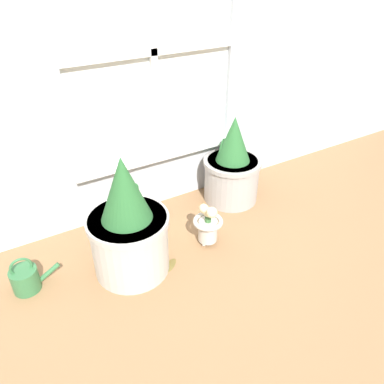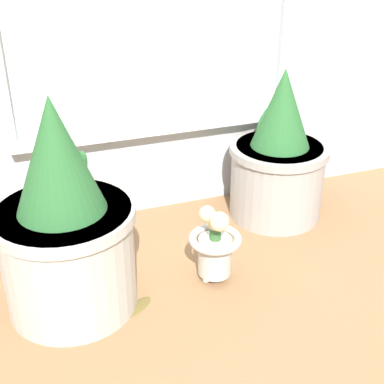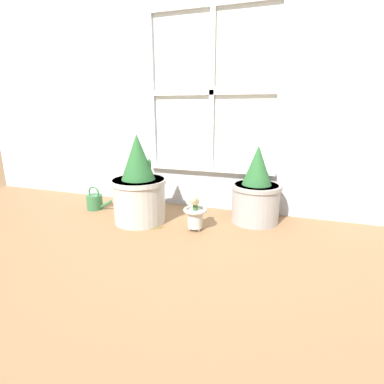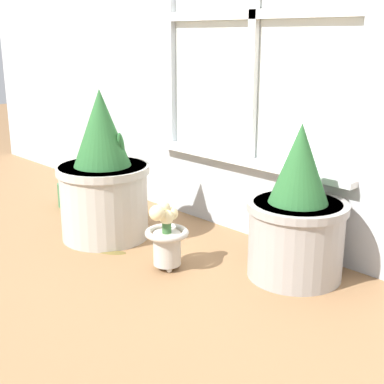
{
  "view_description": "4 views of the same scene",
  "coord_description": "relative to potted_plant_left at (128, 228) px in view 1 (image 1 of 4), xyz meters",
  "views": [
    {
      "loc": [
        -0.82,
        -1.16,
        1.32
      ],
      "look_at": [
        0.02,
        0.27,
        0.25
      ],
      "focal_mm": 35.0,
      "sensor_mm": 36.0,
      "label": 1
    },
    {
      "loc": [
        -0.47,
        -1.09,
        1.0
      ],
      "look_at": [
        0.0,
        0.24,
        0.24
      ],
      "focal_mm": 50.0,
      "sensor_mm": 36.0,
      "label": 2
    },
    {
      "loc": [
        0.62,
        -1.63,
        0.78
      ],
      "look_at": [
        -0.04,
        0.27,
        0.22
      ],
      "focal_mm": 28.0,
      "sensor_mm": 36.0,
      "label": 3
    },
    {
      "loc": [
        1.39,
        -1.04,
        0.82
      ],
      "look_at": [
        0.03,
        0.26,
        0.26
      ],
      "focal_mm": 50.0,
      "sensor_mm": 36.0,
      "label": 4
    }
  ],
  "objects": [
    {
      "name": "potted_plant_right",
      "position": [
        0.77,
        0.26,
        -0.03
      ],
      "size": [
        0.35,
        0.35,
        0.54
      ],
      "color": "#9E9993",
      "rests_on": "ground_plane"
    },
    {
      "name": "ground_plane",
      "position": [
        0.39,
        -0.15,
        -0.25
      ],
      "size": [
        10.0,
        10.0,
        0.0
      ],
      "primitive_type": "plane",
      "color": "olive"
    },
    {
      "name": "watering_can",
      "position": [
        -0.47,
        0.12,
        -0.19
      ],
      "size": [
        0.22,
        0.12,
        0.19
      ],
      "color": "#336B3D",
      "rests_on": "ground_plane"
    },
    {
      "name": "potted_plant_left",
      "position": [
        0.0,
        0.0,
        0.0
      ],
      "size": [
        0.38,
        0.38,
        0.62
      ],
      "color": "#B7B2A8",
      "rests_on": "ground_plane"
    },
    {
      "name": "flower_vase",
      "position": [
        0.42,
        -0.03,
        -0.12
      ],
      "size": [
        0.16,
        0.16,
        0.25
      ],
      "color": "#BCB7AD",
      "rests_on": "ground_plane"
    },
    {
      "name": "fallen_leaf",
      "position": [
        0.16,
        -0.08,
        -0.25
      ],
      "size": [
        0.11,
        0.1,
        0.01
      ],
      "color": "brown",
      "rests_on": "ground_plane"
    }
  ]
}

